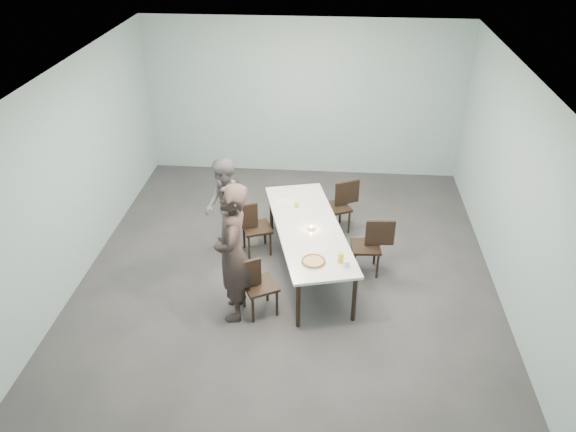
# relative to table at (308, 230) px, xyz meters

# --- Properties ---
(ground) EXTENTS (7.00, 7.00, 0.00)m
(ground) POSITION_rel_table_xyz_m (-0.28, -0.14, -0.69)
(ground) COLOR #333335
(ground) RESTS_ON ground
(room_shell) EXTENTS (6.02, 7.02, 3.01)m
(room_shell) POSITION_rel_table_xyz_m (-0.28, -0.14, 1.33)
(room_shell) COLOR #90B2B5
(room_shell) RESTS_ON ground
(table) EXTENTS (1.52, 2.74, 0.75)m
(table) POSITION_rel_table_xyz_m (0.00, 0.00, 0.00)
(table) COLOR white
(table) RESTS_ON ground
(chair_near_left) EXTENTS (0.65, 0.57, 0.87)m
(chair_near_left) POSITION_rel_table_xyz_m (-0.65, -1.05, -0.19)
(chair_near_left) COLOR black
(chair_near_left) RESTS_ON ground
(chair_far_left) EXTENTS (0.65, 0.55, 0.87)m
(chair_far_left) POSITION_rel_table_xyz_m (-0.89, 0.38, -0.19)
(chair_far_left) COLOR black
(chair_far_left) RESTS_ON ground
(chair_near_right) EXTENTS (0.62, 0.45, 0.87)m
(chair_near_right) POSITION_rel_table_xyz_m (0.92, 0.04, -0.19)
(chair_near_right) COLOR black
(chair_near_right) RESTS_ON ground
(chair_far_right) EXTENTS (0.65, 0.56, 0.87)m
(chair_far_right) POSITION_rel_table_xyz_m (0.47, 1.19, -0.19)
(chair_far_right) COLOR black
(chair_far_right) RESTS_ON ground
(diner_near) EXTENTS (0.54, 0.75, 1.93)m
(diner_near) POSITION_rel_table_xyz_m (-0.91, -1.07, 0.27)
(diner_near) COLOR black
(diner_near) RESTS_ON ground
(diner_far) EXTENTS (0.85, 0.94, 1.58)m
(diner_far) POSITION_rel_table_xyz_m (-1.28, 0.36, 0.09)
(diner_far) COLOR slate
(diner_far) RESTS_ON ground
(pizza) EXTENTS (0.34, 0.34, 0.04)m
(pizza) POSITION_rel_table_xyz_m (0.11, -0.88, 0.08)
(pizza) COLOR white
(pizza) RESTS_ON table
(side_plate) EXTENTS (0.18, 0.18, 0.01)m
(side_plate) POSITION_rel_table_xyz_m (0.21, -0.58, 0.06)
(side_plate) COLOR white
(side_plate) RESTS_ON table
(beer_glass) EXTENTS (0.08, 0.08, 0.15)m
(beer_glass) POSITION_rel_table_xyz_m (0.46, -0.85, 0.13)
(beer_glass) COLOR gold
(beer_glass) RESTS_ON table
(water_tumbler) EXTENTS (0.08, 0.08, 0.09)m
(water_tumbler) POSITION_rel_table_xyz_m (0.53, -0.94, 0.10)
(water_tumbler) COLOR silver
(water_tumbler) RESTS_ON table
(tealight) EXTENTS (0.06, 0.06, 0.05)m
(tealight) POSITION_rel_table_xyz_m (0.04, -0.07, 0.08)
(tealight) COLOR silver
(tealight) RESTS_ON table
(amber_tumbler) EXTENTS (0.07, 0.07, 0.08)m
(amber_tumbler) POSITION_rel_table_xyz_m (-0.21, 0.55, 0.10)
(amber_tumbler) COLOR gold
(amber_tumbler) RESTS_ON table
(menu) EXTENTS (0.35, 0.29, 0.01)m
(menu) POSITION_rel_table_xyz_m (-0.38, 0.68, 0.06)
(menu) COLOR silver
(menu) RESTS_ON table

